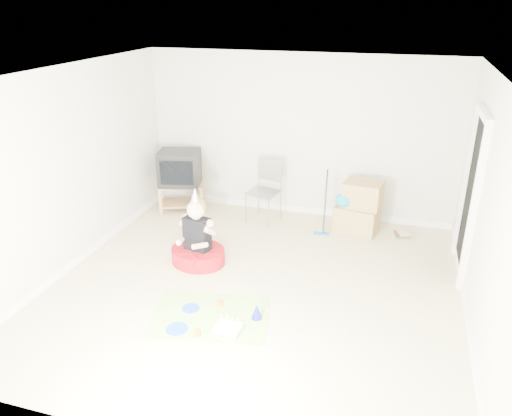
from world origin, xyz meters
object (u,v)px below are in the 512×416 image
(tv_stand, at_px, (181,194))
(crt_tv, at_px, (180,168))
(seated_woman, at_px, (198,247))
(birthday_cake, at_px, (228,329))
(cardboard_boxes, at_px, (359,208))
(folding_chair, at_px, (263,192))

(tv_stand, height_order, crt_tv, crt_tv)
(tv_stand, relative_size, seated_woman, 0.79)
(birthday_cake, bearing_deg, tv_stand, 122.47)
(cardboard_boxes, xyz_separation_m, birthday_cake, (-1.06, -2.98, -0.35))
(cardboard_boxes, distance_m, seated_woman, 2.57)
(folding_chair, bearing_deg, seated_woman, -106.64)
(folding_chair, xyz_separation_m, cardboard_boxes, (1.50, 0.06, -0.11))
(crt_tv, xyz_separation_m, cardboard_boxes, (2.96, -0.01, -0.36))
(crt_tv, bearing_deg, tv_stand, 120.86)
(folding_chair, height_order, cardboard_boxes, folding_chair)
(birthday_cake, bearing_deg, crt_tv, 122.47)
(tv_stand, xyz_separation_m, seated_woman, (0.99, -1.65, -0.04))
(crt_tv, distance_m, birthday_cake, 3.62)
(crt_tv, height_order, birthday_cake, crt_tv)
(crt_tv, distance_m, folding_chair, 1.49)
(seated_woman, xyz_separation_m, birthday_cake, (0.91, -1.34, -0.20))
(tv_stand, xyz_separation_m, folding_chair, (1.47, -0.07, 0.22))
(folding_chair, relative_size, seated_woman, 0.93)
(folding_chair, bearing_deg, crt_tv, 177.33)
(tv_stand, bearing_deg, seated_woman, -58.99)
(seated_woman, height_order, birthday_cake, seated_woman)
(folding_chair, bearing_deg, cardboard_boxes, 2.17)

